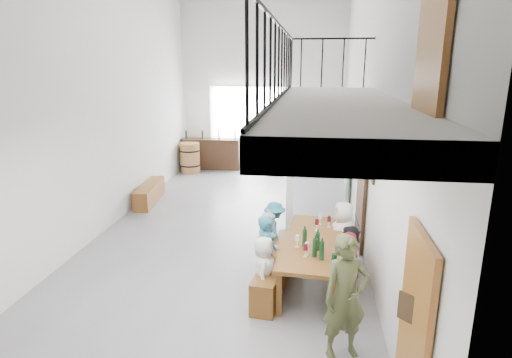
# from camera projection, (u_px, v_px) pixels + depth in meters

# --- Properties ---
(floor) EXTENTS (12.00, 12.00, 0.00)m
(floor) POSITION_uv_depth(u_px,v_px,m) (230.00, 232.00, 9.32)
(floor) COLOR slate
(floor) RESTS_ON ground
(room_walls) EXTENTS (12.00, 12.00, 12.00)m
(room_walls) POSITION_uv_depth(u_px,v_px,m) (228.00, 63.00, 8.39)
(room_walls) COLOR white
(room_walls) RESTS_ON ground
(gateway_portal) EXTENTS (2.80, 0.08, 2.80)m
(gateway_portal) POSITION_uv_depth(u_px,v_px,m) (251.00, 128.00, 14.69)
(gateway_portal) COLOR white
(gateway_portal) RESTS_ON ground
(right_wall_decor) EXTENTS (0.07, 8.28, 5.07)m
(right_wall_decor) POSITION_uv_depth(u_px,v_px,m) (375.00, 182.00, 6.74)
(right_wall_decor) COLOR #8F581F
(right_wall_decor) RESTS_ON ground
(balcony) EXTENTS (1.52, 5.62, 4.00)m
(balcony) POSITION_uv_depth(u_px,v_px,m) (336.00, 112.00, 5.31)
(balcony) COLOR silver
(balcony) RESTS_ON ground
(tasting_table) EXTENTS (1.15, 2.40, 0.79)m
(tasting_table) POSITION_uv_depth(u_px,v_px,m) (314.00, 246.00, 6.90)
(tasting_table) COLOR brown
(tasting_table) RESTS_ON ground
(bench_inner) EXTENTS (0.63, 2.25, 0.51)m
(bench_inner) POSITION_uv_depth(u_px,v_px,m) (277.00, 268.00, 7.10)
(bench_inner) COLOR brown
(bench_inner) RESTS_ON ground
(bench_wall) EXTENTS (0.41, 2.08, 0.47)m
(bench_wall) POSITION_uv_depth(u_px,v_px,m) (346.00, 271.00, 7.05)
(bench_wall) COLOR brown
(bench_wall) RESTS_ON ground
(tableware) EXTENTS (0.59, 1.49, 0.35)m
(tableware) POSITION_uv_depth(u_px,v_px,m) (315.00, 239.00, 6.62)
(tableware) COLOR #103218
(tableware) RESTS_ON tasting_table
(side_bench) EXTENTS (0.55, 1.78, 0.49)m
(side_bench) POSITION_uv_depth(u_px,v_px,m) (150.00, 193.00, 11.26)
(side_bench) COLOR brown
(side_bench) RESTS_ON ground
(oak_barrel) EXTENTS (0.67, 0.67, 0.99)m
(oak_barrel) POSITION_uv_depth(u_px,v_px,m) (190.00, 158.00, 14.34)
(oak_barrel) COLOR #946339
(oak_barrel) RESTS_ON ground
(serving_counter) EXTENTS (2.02, 0.68, 1.05)m
(serving_counter) POSITION_uv_depth(u_px,v_px,m) (211.00, 154.00, 14.81)
(serving_counter) COLOR #3B1F12
(serving_counter) RESTS_ON ground
(counter_bottles) EXTENTS (1.75, 0.18, 0.28)m
(counter_bottles) POSITION_uv_depth(u_px,v_px,m) (211.00, 135.00, 14.63)
(counter_bottles) COLOR #103218
(counter_bottles) RESTS_ON serving_counter
(guest_left_a) EXTENTS (0.36, 0.54, 1.08)m
(guest_left_a) POSITION_uv_depth(u_px,v_px,m) (263.00, 271.00, 6.42)
(guest_left_a) COLOR white
(guest_left_a) RESTS_ON ground
(guest_left_b) EXTENTS (0.35, 0.49, 1.27)m
(guest_left_b) POSITION_uv_depth(u_px,v_px,m) (267.00, 253.00, 6.79)
(guest_left_b) COLOR #276E83
(guest_left_b) RESTS_ON ground
(guest_left_c) EXTENTS (0.54, 0.62, 1.11)m
(guest_left_c) POSITION_uv_depth(u_px,v_px,m) (269.00, 243.00, 7.39)
(guest_left_c) COLOR white
(guest_left_c) RESTS_ON ground
(guest_left_d) EXTENTS (0.64, 0.81, 1.10)m
(guest_left_d) POSITION_uv_depth(u_px,v_px,m) (274.00, 231.00, 7.94)
(guest_left_d) COLOR #276E83
(guest_left_d) RESTS_ON ground
(guest_right_a) EXTENTS (0.38, 0.75, 1.23)m
(guest_right_a) POSITION_uv_depth(u_px,v_px,m) (348.00, 271.00, 6.25)
(guest_right_a) COLOR maroon
(guest_right_a) RESTS_ON ground
(guest_right_b) EXTENTS (0.45, 1.03, 1.07)m
(guest_right_b) POSITION_uv_depth(u_px,v_px,m) (349.00, 257.00, 6.89)
(guest_right_b) COLOR black
(guest_right_b) RESTS_ON ground
(guest_right_c) EXTENTS (0.45, 0.64, 1.25)m
(guest_right_c) POSITION_uv_depth(u_px,v_px,m) (342.00, 236.00, 7.48)
(guest_right_c) COLOR white
(guest_right_c) RESTS_ON ground
(host_standing) EXTENTS (0.69, 0.57, 1.61)m
(host_standing) POSITION_uv_depth(u_px,v_px,m) (346.00, 297.00, 5.19)
(host_standing) COLOR #454D2B
(host_standing) RESTS_ON ground
(potted_plant) EXTENTS (0.42, 0.39, 0.38)m
(potted_plant) POSITION_uv_depth(u_px,v_px,m) (343.00, 218.00, 9.62)
(potted_plant) COLOR #20521A
(potted_plant) RESTS_ON ground
(bicycle_near) EXTENTS (1.91, 1.41, 0.96)m
(bicycle_near) POSITION_uv_depth(u_px,v_px,m) (262.00, 157.00, 14.50)
(bicycle_near) COLOR black
(bicycle_near) RESTS_ON ground
(bicycle_far) EXTENTS (1.67, 0.82, 0.97)m
(bicycle_far) POSITION_uv_depth(u_px,v_px,m) (287.00, 161.00, 13.96)
(bicycle_far) COLOR black
(bicycle_far) RESTS_ON ground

